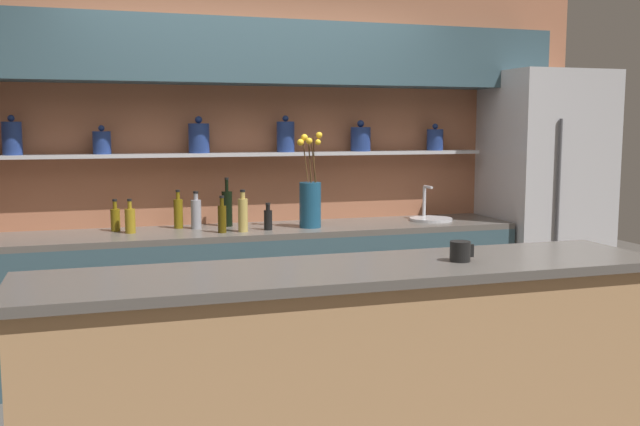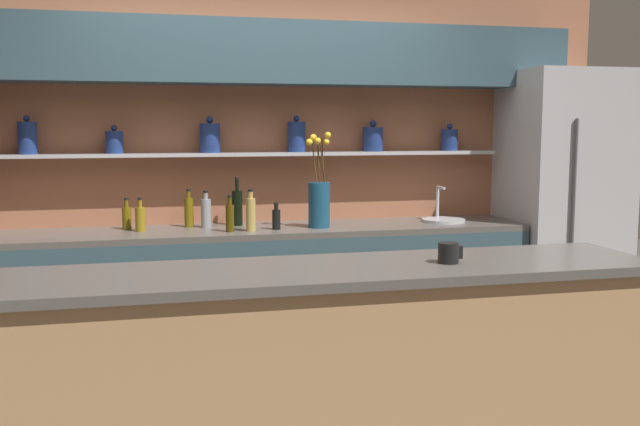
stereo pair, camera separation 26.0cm
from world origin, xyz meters
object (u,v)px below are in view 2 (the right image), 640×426
Objects in this scene: refrigerator at (561,208)px; bottle_spirit_4 at (206,212)px; bottle_wine_5 at (237,207)px; bottle_oil_7 at (189,212)px; bottle_sauce_3 at (276,218)px; coffee_mug at (449,253)px; flower_vase at (319,201)px; sink_fixture at (443,218)px; bottle_oil_0 at (140,218)px; bottle_oil_1 at (230,217)px; bottle_spirit_2 at (251,213)px; bottle_oil_6 at (127,217)px.

bottle_spirit_4 is at bearing 177.07° from refrigerator.
bottle_wine_5 reaches higher than bottle_oil_7.
coffee_mug reaches higher than bottle_sauce_3.
flower_vase reaches higher than coffee_mug.
sink_fixture reaches higher than coffee_mug.
refrigerator is 7.95× the size of bottle_spirit_4.
coffee_mug is (1.30, -1.95, 0.06)m from bottle_oil_0.
bottle_oil_0 is 0.92× the size of bottle_oil_1.
refrigerator reaches higher than bottle_sauce_3.
bottle_oil_1 is 0.27m from bottle_spirit_4.
bottle_oil_1 is at bearing -15.67° from bottle_oil_0.
refrigerator reaches higher than flower_vase.
coffee_mug is at bearing -56.41° from bottle_oil_0.
bottle_wine_5 is at bearing 15.16° from bottle_spirit_4.
bottle_oil_0 is at bearing 167.23° from bottle_spirit_2.
flower_vase is 1.93× the size of bottle_wine_5.
flower_vase is 2.48× the size of bottle_oil_7.
bottle_oil_0 reaches higher than bottle_sauce_3.
sink_fixture is 2.82× the size of coffee_mug.
bottle_oil_1 is at bearing -173.78° from bottle_sauce_3.
bottle_oil_7 is at bearing 130.56° from bottle_oil_1.
flower_vase reaches higher than bottle_wine_5.
bottle_oil_0 is 0.44m from bottle_spirit_4.
bottle_wine_5 is 0.74m from bottle_oil_6.
bottle_oil_1 is at bearing -106.23° from bottle_wine_5.
bottle_wine_5 is 1.59× the size of bottle_oil_6.
bottle_spirit_2 reaches higher than coffee_mug.
bottle_oil_1 is at bearing -174.19° from flower_vase.
bottle_oil_7 is 2.37× the size of coffee_mug.
flower_vase is (-1.86, -0.03, 0.10)m from refrigerator.
bottle_sauce_3 is at bearing -48.28° from bottle_wine_5.
bottle_oil_1 is 0.30m from bottle_wine_5.
sink_fixture is at bearing -4.55° from bottle_oil_7.
bottle_spirit_4 reaches higher than bottle_oil_0.
bottle_oil_0 is 0.34m from bottle_oil_7.
bottle_wine_5 reaches higher than coffee_mug.
flower_vase is 0.48m from bottle_spirit_2.
bottle_wine_5 reaches higher than bottle_spirit_4.
sink_fixture is 1.24m from bottle_sauce_3.
bottle_spirit_2 is 0.18m from bottle_sauce_3.
bottle_oil_0 is 0.88m from bottle_sauce_3.
bottle_oil_7 reaches higher than bottle_sauce_3.
refrigerator is 3.12m from bottle_oil_6.
bottle_spirit_4 reaches higher than sink_fixture.
sink_fixture is 1.19× the size of bottle_oil_7.
bottle_spirit_4 reaches higher than bottle_oil_1.
bottle_sauce_3 is at bearing -8.09° from bottle_oil_0.
coffee_mug is at bearing -56.18° from bottle_oil_6.
bottle_spirit_4 is 0.75× the size of bottle_wine_5.
flower_vase is at bearing -4.69° from bottle_oil_0.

